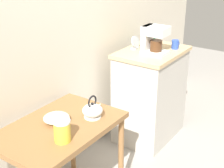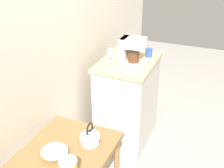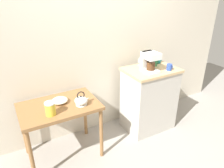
{
  "view_description": "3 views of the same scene",
  "coord_description": "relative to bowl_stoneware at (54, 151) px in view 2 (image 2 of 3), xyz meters",
  "views": [
    {
      "loc": [
        -2.13,
        -1.46,
        1.9
      ],
      "look_at": [
        -0.06,
        -0.03,
        0.83
      ],
      "focal_mm": 53.57,
      "sensor_mm": 36.0,
      "label": 1
    },
    {
      "loc": [
        -1.94,
        -0.91,
        2.05
      ],
      "look_at": [
        0.08,
        -0.08,
        0.94
      ],
      "focal_mm": 47.32,
      "sensor_mm": 36.0,
      "label": 2
    },
    {
      "loc": [
        -1.17,
        -2.14,
        1.97
      ],
      "look_at": [
        0.01,
        -0.02,
        0.84
      ],
      "focal_mm": 33.97,
      "sensor_mm": 36.0,
      "label": 3
    }
  ],
  "objects": [
    {
      "name": "bowl_stoneware",
      "position": [
        0.0,
        0.0,
        0.0
      ],
      "size": [
        0.19,
        0.19,
        0.06
      ],
      "color": "beige",
      "rests_on": "wooden_table"
    },
    {
      "name": "kitchen_counter",
      "position": [
        1.27,
        -0.06,
        -0.29
      ],
      "size": [
        0.72,
        0.52,
        0.94
      ],
      "color": "#BCB7AD",
      "rests_on": "ground_plane"
    },
    {
      "name": "back_wall",
      "position": [
        0.75,
        0.36,
        0.64
      ],
      "size": [
        4.4,
        0.1,
        2.8
      ],
      "primitive_type": "cube",
      "color": "beige",
      "rests_on": "ground_plane"
    },
    {
      "name": "coffee_maker",
      "position": [
        1.19,
        -0.11,
        0.32
      ],
      "size": [
        0.18,
        0.22,
        0.26
      ],
      "color": "white",
      "rests_on": "kitchen_counter"
    },
    {
      "name": "mug_blue",
      "position": [
        1.45,
        -0.22,
        0.22
      ],
      "size": [
        0.08,
        0.07,
        0.09
      ],
      "color": "#2D4CAD",
      "rests_on": "kitchen_counter"
    },
    {
      "name": "table_clock",
      "position": [
        1.23,
        0.1,
        0.23
      ],
      "size": [
        0.12,
        0.06,
        0.13
      ],
      "color": "#B2B5BA",
      "rests_on": "kitchen_counter"
    },
    {
      "name": "mug_dark_teal",
      "position": [
        1.52,
        0.08,
        0.23
      ],
      "size": [
        0.08,
        0.07,
        0.1
      ],
      "color": "teal",
      "rests_on": "kitchen_counter"
    },
    {
      "name": "mug_tall_green",
      "position": [
        1.39,
        0.01,
        0.23
      ],
      "size": [
        0.08,
        0.07,
        0.1
      ],
      "color": "#338C4C",
      "rests_on": "kitchen_counter"
    },
    {
      "name": "teakettle",
      "position": [
        0.2,
        -0.16,
        0.02
      ],
      "size": [
        0.18,
        0.15,
        0.17
      ],
      "color": "white",
      "rests_on": "wooden_table"
    }
  ]
}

